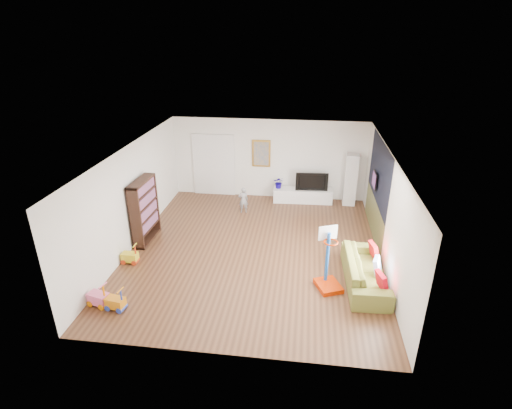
# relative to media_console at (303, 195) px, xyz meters

# --- Properties ---
(floor) EXTENTS (6.50, 7.50, 0.00)m
(floor) POSITION_rel_media_console_xyz_m (-1.20, -3.41, -0.23)
(floor) COLOR brown
(floor) RESTS_ON ground
(ceiling) EXTENTS (6.50, 7.50, 0.00)m
(ceiling) POSITION_rel_media_console_xyz_m (-1.20, -3.41, 2.47)
(ceiling) COLOR white
(ceiling) RESTS_ON ground
(wall_back) EXTENTS (6.50, 0.00, 2.70)m
(wall_back) POSITION_rel_media_console_xyz_m (-1.20, 0.34, 1.12)
(wall_back) COLOR white
(wall_back) RESTS_ON ground
(wall_front) EXTENTS (6.50, 0.00, 2.70)m
(wall_front) POSITION_rel_media_console_xyz_m (-1.20, -7.16, 1.12)
(wall_front) COLOR silver
(wall_front) RESTS_ON ground
(wall_left) EXTENTS (0.00, 7.50, 2.70)m
(wall_left) POSITION_rel_media_console_xyz_m (-4.45, -3.41, 1.12)
(wall_left) COLOR white
(wall_left) RESTS_ON ground
(wall_right) EXTENTS (0.00, 7.50, 2.70)m
(wall_right) POSITION_rel_media_console_xyz_m (2.05, -3.41, 1.12)
(wall_right) COLOR silver
(wall_right) RESTS_ON ground
(navy_accent) EXTENTS (0.01, 3.20, 1.70)m
(navy_accent) POSITION_rel_media_console_xyz_m (2.03, -2.01, 1.62)
(navy_accent) COLOR black
(navy_accent) RESTS_ON wall_right
(olive_wainscot) EXTENTS (0.01, 3.20, 1.00)m
(olive_wainscot) POSITION_rel_media_console_xyz_m (2.03, -2.01, 0.27)
(olive_wainscot) COLOR brown
(olive_wainscot) RESTS_ON wall_right
(doorway) EXTENTS (1.45, 0.06, 2.10)m
(doorway) POSITION_rel_media_console_xyz_m (-3.10, 0.30, 0.82)
(doorway) COLOR white
(doorway) RESTS_ON ground
(painting_back) EXTENTS (0.62, 0.06, 0.92)m
(painting_back) POSITION_rel_media_console_xyz_m (-1.45, 0.30, 1.32)
(painting_back) COLOR gold
(painting_back) RESTS_ON wall_back
(artwork_right) EXTENTS (0.04, 0.56, 0.46)m
(artwork_right) POSITION_rel_media_console_xyz_m (1.97, -1.81, 1.32)
(artwork_right) COLOR #7F3F8C
(artwork_right) RESTS_ON wall_right
(media_console) EXTENTS (1.98, 0.57, 0.46)m
(media_console) POSITION_rel_media_console_xyz_m (0.00, 0.00, 0.00)
(media_console) COLOR white
(media_console) RESTS_ON ground
(tall_cabinet) EXTENTS (0.41, 0.41, 1.72)m
(tall_cabinet) POSITION_rel_media_console_xyz_m (1.53, 0.01, 0.63)
(tall_cabinet) COLOR silver
(tall_cabinet) RESTS_ON ground
(bookshelf) EXTENTS (0.35, 1.21, 1.76)m
(bookshelf) POSITION_rel_media_console_xyz_m (-4.23, -3.21, 0.65)
(bookshelf) COLOR #321C12
(bookshelf) RESTS_ON ground
(sofa) EXTENTS (0.94, 2.25, 0.65)m
(sofa) POSITION_rel_media_console_xyz_m (1.53, -4.56, 0.09)
(sofa) COLOR olive
(sofa) RESTS_ON ground
(basketball_hoop) EXTENTS (0.71, 0.77, 1.48)m
(basketball_hoop) POSITION_rel_media_console_xyz_m (0.70, -4.87, 0.51)
(basketball_hoop) COLOR #B62600
(basketball_hoop) RESTS_ON ground
(ride_on_yellow) EXTENTS (0.39, 0.25, 0.52)m
(ride_on_yellow) POSITION_rel_media_console_xyz_m (-4.20, -4.43, 0.03)
(ride_on_yellow) COLOR gold
(ride_on_yellow) RESTS_ON ground
(ride_on_orange) EXTENTS (0.43, 0.31, 0.53)m
(ride_on_orange) POSITION_rel_media_console_xyz_m (-3.75, -6.20, 0.03)
(ride_on_orange) COLOR orange
(ride_on_orange) RESTS_ON ground
(ride_on_pink) EXTENTS (0.48, 0.36, 0.57)m
(ride_on_pink) POSITION_rel_media_console_xyz_m (-4.16, -6.13, 0.05)
(ride_on_pink) COLOR #E76090
(ride_on_pink) RESTS_ON ground
(child) EXTENTS (0.35, 0.27, 0.85)m
(child) POSITION_rel_media_console_xyz_m (-1.85, -1.12, 0.20)
(child) COLOR gray
(child) RESTS_ON ground
(tv) EXTENTS (1.07, 0.21, 0.61)m
(tv) POSITION_rel_media_console_xyz_m (0.27, 0.00, 0.54)
(tv) COLOR black
(tv) RESTS_ON media_console
(vase_plant) EXTENTS (0.38, 0.34, 0.40)m
(vase_plant) POSITION_rel_media_console_xyz_m (-0.81, -0.01, 0.43)
(vase_plant) COLOR #11037B
(vase_plant) RESTS_ON media_console
(pillow_left) EXTENTS (0.21, 0.40, 0.39)m
(pillow_left) POSITION_rel_media_console_xyz_m (1.77, -5.20, 0.28)
(pillow_left) COLOR #B7091B
(pillow_left) RESTS_ON sofa
(pillow_center) EXTENTS (0.20, 0.38, 0.37)m
(pillow_center) POSITION_rel_media_console_xyz_m (1.77, -4.59, 0.28)
(pillow_center) COLOR silver
(pillow_center) RESTS_ON sofa
(pillow_right) EXTENTS (0.19, 0.39, 0.38)m
(pillow_right) POSITION_rel_media_console_xyz_m (1.78, -3.91, 0.28)
(pillow_right) COLOR #B80E16
(pillow_right) RESTS_ON sofa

